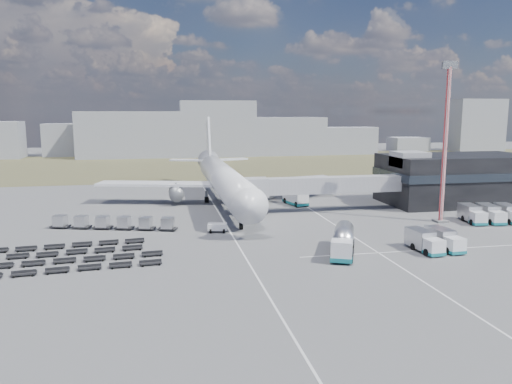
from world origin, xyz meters
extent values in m
plane|color=#565659|center=(0.00, 0.00, 0.00)|extent=(420.00, 420.00, 0.00)
cube|color=#46462A|center=(0.00, 110.00, 0.01)|extent=(420.00, 90.00, 0.01)
cube|color=silver|center=(-2.00, 5.00, 0.01)|extent=(0.25, 110.00, 0.01)
cube|color=silver|center=(16.00, 5.00, 0.01)|extent=(0.25, 110.00, 0.01)
cube|color=silver|center=(25.00, -8.00, 0.01)|extent=(40.00, 0.25, 0.01)
cube|color=black|center=(48.00, 24.00, 5.00)|extent=(30.00, 16.00, 10.00)
cube|color=#262D38|center=(48.00, 24.00, 6.20)|extent=(30.40, 16.40, 1.60)
cube|color=#939399|center=(36.00, 22.00, 9.50)|extent=(6.00, 6.00, 3.00)
cube|color=#939399|center=(18.10, 20.50, 5.10)|extent=(29.80, 3.00, 3.00)
cube|color=#939399|center=(4.70, 20.00, 5.10)|extent=(4.00, 3.60, 3.40)
cylinder|color=slate|center=(6.20, 20.50, 2.55)|extent=(0.70, 0.70, 5.10)
cylinder|color=black|center=(6.20, 20.50, 0.45)|extent=(1.40, 0.90, 1.40)
cylinder|color=white|center=(0.00, 30.00, 5.30)|extent=(5.60, 48.00, 5.60)
cone|color=white|center=(0.00, 3.50, 5.30)|extent=(5.60, 5.00, 5.60)
cone|color=white|center=(0.00, 58.00, 6.10)|extent=(5.60, 8.00, 5.60)
cube|color=black|center=(0.00, 5.50, 6.10)|extent=(2.20, 2.00, 0.80)
cube|color=white|center=(-13.00, 35.00, 4.10)|extent=(25.59, 11.38, 0.50)
cube|color=white|center=(13.00, 35.00, 4.10)|extent=(25.59, 11.38, 0.50)
cylinder|color=slate|center=(-9.50, 33.00, 2.40)|extent=(3.00, 5.00, 3.00)
cylinder|color=slate|center=(9.50, 33.00, 2.40)|extent=(3.00, 5.00, 3.00)
cube|color=white|center=(-5.50, 60.00, 6.50)|extent=(9.49, 5.63, 0.35)
cube|color=white|center=(5.50, 60.00, 6.50)|extent=(9.49, 5.63, 0.35)
cube|color=white|center=(0.00, 61.00, 11.80)|extent=(0.50, 9.06, 11.45)
cylinder|color=slate|center=(0.00, 9.00, 1.25)|extent=(0.50, 0.50, 2.50)
cylinder|color=slate|center=(-3.20, 34.00, 1.25)|extent=(0.60, 0.60, 2.50)
cylinder|color=slate|center=(3.20, 34.00, 1.25)|extent=(0.60, 0.60, 2.50)
cylinder|color=black|center=(0.00, 9.00, 0.50)|extent=(0.50, 1.20, 1.20)
cube|color=#90929D|center=(-44.23, 157.14, 6.87)|extent=(32.57, 12.00, 13.74)
cube|color=#90929D|center=(-17.95, 142.27, 9.45)|extent=(54.64, 12.00, 18.91)
cube|color=#90929D|center=(11.90, 142.40, 11.64)|extent=(31.31, 12.00, 23.28)
cube|color=#90929D|center=(41.23, 143.16, 8.16)|extent=(34.91, 12.00, 16.32)
cube|color=#90929D|center=(66.85, 143.77, 5.93)|extent=(31.42, 12.00, 11.86)
cube|color=#90929D|center=(106.55, 155.92, 3.21)|extent=(17.11, 12.00, 6.42)
cube|color=#90929D|center=(137.53, 147.98, 12.33)|extent=(23.85, 12.00, 24.66)
cube|color=white|center=(9.52, -11.18, 1.59)|extent=(3.46, 3.46, 2.52)
cube|color=#16737C|center=(9.52, -11.18, 0.60)|extent=(3.60, 3.60, 0.55)
cylinder|color=#BABABF|center=(11.64, -6.24, 2.08)|extent=(5.75, 8.64, 2.74)
cube|color=slate|center=(11.64, -6.24, 0.82)|extent=(5.65, 8.60, 0.38)
cylinder|color=black|center=(10.99, -7.75, 0.55)|extent=(3.10, 2.23, 1.21)
cube|color=white|center=(-4.00, 7.83, 0.69)|extent=(3.21, 2.13, 1.37)
cube|color=white|center=(14.39, 28.16, 1.74)|extent=(3.99, 6.93, 3.04)
cube|color=#16737C|center=(14.39, 28.16, 0.49)|extent=(4.12, 7.06, 0.49)
cube|color=white|center=(22.57, -10.73, 1.22)|extent=(2.32, 2.23, 2.06)
cube|color=#16737C|center=(22.57, -10.73, 0.42)|extent=(2.42, 2.33, 0.42)
cube|color=#BABABF|center=(22.30, -7.46, 1.59)|extent=(2.60, 4.48, 2.44)
cube|color=white|center=(25.75, -10.46, 1.22)|extent=(2.32, 2.23, 2.06)
cube|color=#16737C|center=(25.75, -10.46, 0.42)|extent=(2.42, 2.33, 0.42)
cube|color=#BABABF|center=(25.47, -7.19, 1.59)|extent=(2.60, 4.48, 2.44)
cube|color=white|center=(39.43, 4.16, 1.25)|extent=(2.50, 2.41, 2.12)
cube|color=#16737C|center=(39.43, 4.16, 0.43)|extent=(2.60, 2.52, 0.43)
cube|color=#BABABF|center=(39.91, 7.49, 1.64)|extent=(2.92, 4.71, 2.50)
cube|color=white|center=(42.67, 3.69, 1.25)|extent=(2.50, 2.41, 2.12)
cube|color=#16737C|center=(42.67, 3.69, 0.43)|extent=(2.60, 2.52, 0.43)
cube|color=#BABABF|center=(43.15, 7.02, 1.64)|extent=(2.92, 4.71, 2.50)
cube|color=#BABABF|center=(46.39, 6.55, 1.64)|extent=(2.92, 4.71, 2.50)
cube|color=black|center=(-28.88, 15.41, 0.34)|extent=(3.30, 2.54, 0.20)
cube|color=#BABABF|center=(-28.88, 15.41, 1.29)|extent=(2.23, 2.23, 1.68)
cube|color=black|center=(-25.44, 14.40, 0.34)|extent=(3.30, 2.54, 0.20)
cube|color=#BABABF|center=(-25.44, 14.40, 1.29)|extent=(2.23, 2.23, 1.68)
cube|color=black|center=(-22.00, 13.39, 0.34)|extent=(3.30, 2.54, 0.20)
cube|color=#BABABF|center=(-22.00, 13.39, 1.29)|extent=(2.23, 2.23, 1.68)
cube|color=black|center=(-18.56, 12.37, 0.34)|extent=(3.30, 2.54, 0.20)
cube|color=#BABABF|center=(-18.56, 12.37, 1.29)|extent=(2.23, 2.23, 1.68)
cube|color=black|center=(-15.12, 11.36, 0.34)|extent=(3.30, 2.54, 0.20)
cube|color=#BABABF|center=(-15.12, 11.36, 1.29)|extent=(2.23, 2.23, 1.68)
cube|color=black|center=(-11.68, 10.35, 0.34)|extent=(3.30, 2.54, 0.20)
cube|color=#BABABF|center=(-11.68, 10.35, 1.29)|extent=(2.23, 2.23, 1.68)
cube|color=black|center=(-24.92, -8.49, 0.33)|extent=(25.34, 3.92, 0.65)
cube|color=black|center=(-25.31, -4.71, 0.33)|extent=(25.34, 3.92, 0.65)
cube|color=black|center=(-25.70, -0.93, 0.33)|extent=(21.74, 3.55, 0.65)
cube|color=black|center=(-26.08, 2.85, 0.33)|extent=(21.74, 3.55, 0.65)
cylinder|color=red|center=(34.73, 7.86, 13.05)|extent=(0.73, 0.73, 26.10)
cube|color=slate|center=(34.73, 7.86, 26.41)|extent=(2.56, 0.89, 1.25)
cube|color=#565659|center=(34.73, 7.86, 0.16)|extent=(2.09, 2.09, 0.31)
camera|label=1|loc=(-12.65, -68.70, 18.87)|focal=35.00mm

